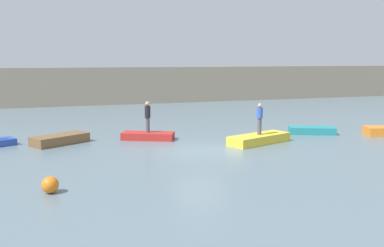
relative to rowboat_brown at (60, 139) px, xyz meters
name	(u,v)px	position (x,y,z in m)	size (l,w,h in m)	color
ground_plane	(200,151)	(6.55, -4.12, -0.25)	(120.00, 120.00, 0.00)	slate
embankment_wall	(122,86)	(6.55, 19.51, 1.61)	(80.00, 1.20, 3.72)	gray
rowboat_brown	(60,139)	(0.00, 0.00, 0.00)	(2.99, 1.26, 0.50)	brown
rowboat_red	(148,136)	(4.78, -0.25, -0.04)	(2.92, 1.08, 0.41)	red
rowboat_yellow	(259,139)	(10.27, -3.25, -0.01)	(3.74, 1.25, 0.48)	gold
rowboat_teal	(312,130)	(14.71, -1.61, -0.03)	(2.74, 1.08, 0.43)	teal
person_blue_shirt	(260,117)	(10.27, -3.25, 1.19)	(0.32, 0.32, 1.71)	#4C4C56
person_dark_shirt	(148,115)	(4.78, -0.25, 1.16)	(0.32, 0.32, 1.77)	#4C4C56
mooring_buoy	(50,185)	(-0.56, -8.84, 0.04)	(0.58, 0.58, 0.58)	orange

